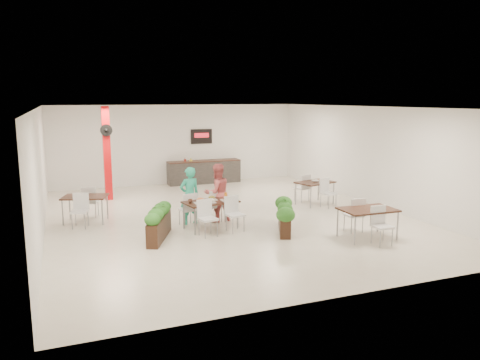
% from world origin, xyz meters
% --- Properties ---
extents(ground, '(12.00, 12.00, 0.00)m').
position_xyz_m(ground, '(0.00, 0.00, 0.00)').
color(ground, beige).
rests_on(ground, ground).
extents(room_shell, '(10.10, 12.10, 3.22)m').
position_xyz_m(room_shell, '(0.00, 0.00, 2.01)').
color(room_shell, white).
rests_on(room_shell, ground).
extents(red_column, '(0.40, 0.41, 3.20)m').
position_xyz_m(red_column, '(-3.00, 3.79, 1.64)').
color(red_column, red).
rests_on(red_column, ground).
extents(service_counter, '(3.00, 0.64, 2.20)m').
position_xyz_m(service_counter, '(1.00, 5.65, 0.49)').
color(service_counter, '#282624').
rests_on(service_counter, ground).
extents(main_table, '(1.52, 1.81, 0.92)m').
position_xyz_m(main_table, '(-0.83, -0.96, 0.64)').
color(main_table, black).
rests_on(main_table, ground).
extents(diner_man, '(0.65, 0.48, 1.61)m').
position_xyz_m(diner_man, '(-1.22, -0.31, 0.80)').
color(diner_man, '#29B48E').
rests_on(diner_man, ground).
extents(diner_woman, '(0.90, 0.76, 1.65)m').
position_xyz_m(diner_woman, '(-0.42, -0.31, 0.83)').
color(diner_woman, '#DF6364').
rests_on(diner_woman, ground).
extents(planter_left, '(0.95, 1.67, 0.93)m').
position_xyz_m(planter_left, '(-2.31, -1.40, 0.49)').
color(planter_left, black).
rests_on(planter_left, ground).
extents(planter_right, '(0.94, 1.59, 0.88)m').
position_xyz_m(planter_right, '(0.91, -1.88, 0.48)').
color(planter_right, black).
rests_on(planter_right, ground).
extents(side_table_a, '(1.37, 1.67, 0.92)m').
position_xyz_m(side_table_a, '(-3.92, 0.96, 0.63)').
color(side_table_a, black).
rests_on(side_table_a, ground).
extents(side_table_b, '(1.37, 1.67, 0.92)m').
position_xyz_m(side_table_b, '(3.27, 0.60, 0.63)').
color(side_table_b, black).
rests_on(side_table_b, ground).
extents(side_table_c, '(1.36, 1.63, 0.92)m').
position_xyz_m(side_table_c, '(2.55, -3.20, 0.64)').
color(side_table_c, black).
rests_on(side_table_c, ground).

